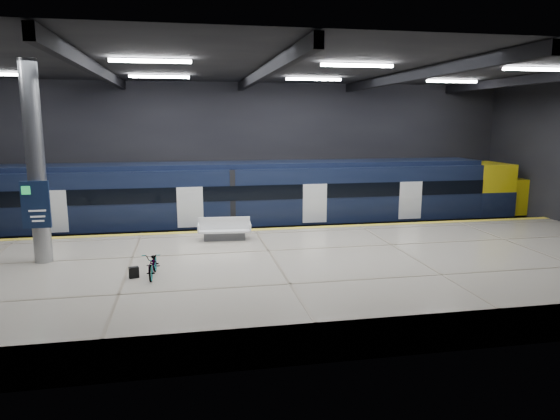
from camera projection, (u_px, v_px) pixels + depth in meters
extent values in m
plane|color=black|center=(265.00, 271.00, 20.16)|extent=(30.00, 30.00, 0.00)
cube|color=black|center=(241.00, 157.00, 27.19)|extent=(30.00, 0.10, 8.00)
cube|color=black|center=(317.00, 206.00, 11.72)|extent=(30.00, 0.10, 8.00)
cube|color=black|center=(263.00, 66.00, 18.75)|extent=(30.00, 16.00, 0.10)
cube|color=black|center=(96.00, 70.00, 17.69)|extent=(0.25, 16.00, 0.40)
cube|color=black|center=(263.00, 73.00, 18.79)|extent=(0.25, 16.00, 0.40)
cube|color=black|center=(412.00, 76.00, 19.89)|extent=(0.25, 16.00, 0.40)
cube|color=black|center=(545.00, 78.00, 21.00)|extent=(0.25, 16.00, 0.40)
cube|color=white|center=(151.00, 61.00, 16.10)|extent=(2.60, 0.18, 0.10)
cube|color=white|center=(357.00, 65.00, 17.39)|extent=(2.60, 0.18, 0.10)
cube|color=white|center=(535.00, 69.00, 18.67)|extent=(2.60, 0.18, 0.10)
cube|color=white|center=(159.00, 77.00, 21.90)|extent=(2.60, 0.18, 0.10)
cube|color=white|center=(314.00, 79.00, 23.19)|extent=(2.60, 0.18, 0.10)
cube|color=white|center=(452.00, 81.00, 24.47)|extent=(2.60, 0.18, 0.10)
cube|color=#B5AC99|center=(275.00, 276.00, 17.65)|extent=(30.00, 11.00, 1.10)
cube|color=yellow|center=(255.00, 230.00, 22.63)|extent=(30.00, 0.40, 0.01)
cube|color=gray|center=(249.00, 241.00, 24.77)|extent=(30.00, 0.08, 0.16)
cube|color=gray|center=(246.00, 235.00, 26.16)|extent=(30.00, 0.08, 0.16)
cube|color=black|center=(250.00, 229.00, 25.41)|extent=(24.00, 2.58, 0.80)
cube|color=black|center=(250.00, 194.00, 25.10)|extent=(24.00, 2.80, 2.75)
cube|color=black|center=(250.00, 165.00, 24.83)|extent=(24.00, 2.30, 0.24)
cube|color=black|center=(254.00, 193.00, 23.68)|extent=(24.00, 0.04, 0.70)
cube|color=white|center=(315.00, 203.00, 24.34)|extent=(1.20, 0.05, 1.90)
cube|color=yellow|center=(484.00, 188.00, 27.48)|extent=(2.00, 2.80, 2.75)
ellipsoid|color=yellow|center=(525.00, 195.00, 28.05)|extent=(3.60, 2.52, 1.90)
cube|color=black|center=(489.00, 185.00, 27.51)|extent=(1.60, 2.38, 0.80)
cube|color=#595B60|center=(225.00, 236.00, 20.71)|extent=(1.72, 0.65, 0.32)
cube|color=white|center=(225.00, 230.00, 20.67)|extent=(2.17, 1.05, 0.08)
cube|color=white|center=(224.00, 223.00, 20.61)|extent=(2.11, 0.25, 0.53)
cube|color=white|center=(199.00, 228.00, 20.53)|extent=(0.13, 0.90, 0.32)
cube|color=white|center=(250.00, 227.00, 20.76)|extent=(0.13, 0.90, 0.32)
imported|color=#99999E|center=(153.00, 264.00, 15.76)|extent=(0.65, 1.62, 0.84)
cube|color=black|center=(134.00, 272.00, 15.69)|extent=(0.34, 0.25, 0.35)
cylinder|color=#9EA0A5|center=(36.00, 163.00, 16.92)|extent=(0.60, 0.60, 6.90)
cube|color=#101F3E|center=(36.00, 205.00, 16.75)|extent=(0.90, 0.12, 1.60)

